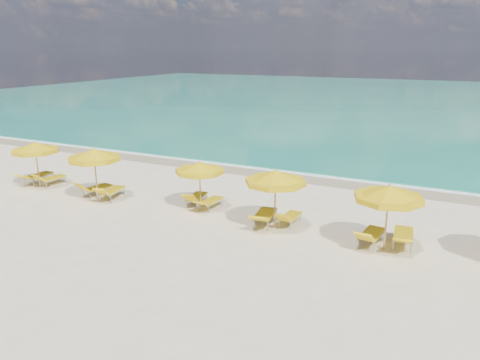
% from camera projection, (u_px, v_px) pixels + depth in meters
% --- Properties ---
extents(ground_plane, '(120.00, 120.00, 0.00)m').
position_uv_depth(ground_plane, '(224.00, 217.00, 19.30)').
color(ground_plane, beige).
extents(ocean, '(120.00, 80.00, 0.30)m').
position_uv_depth(ocean, '(397.00, 100.00, 60.73)').
color(ocean, '#14745B').
rests_on(ocean, ground).
extents(wet_sand_band, '(120.00, 2.60, 0.01)m').
position_uv_depth(wet_sand_band, '(287.00, 174.00, 25.69)').
color(wet_sand_band, tan).
rests_on(wet_sand_band, ground).
extents(foam_line, '(120.00, 1.20, 0.03)m').
position_uv_depth(foam_line, '(292.00, 171.00, 26.38)').
color(foam_line, white).
rests_on(foam_line, ground).
extents(whitecap_near, '(14.00, 0.36, 0.05)m').
position_uv_depth(whitecap_near, '(258.00, 136.00, 36.51)').
color(whitecap_near, white).
rests_on(whitecap_near, ground).
extents(whitecap_far, '(18.00, 0.30, 0.05)m').
position_uv_depth(whitecap_far, '(458.00, 136.00, 36.64)').
color(whitecap_far, white).
rests_on(whitecap_far, ground).
extents(umbrella_2, '(2.94, 2.94, 2.31)m').
position_uv_depth(umbrella_2, '(35.00, 148.00, 22.98)').
color(umbrella_2, tan).
rests_on(umbrella_2, ground).
extents(umbrella_3, '(3.14, 3.14, 2.44)m').
position_uv_depth(umbrella_3, '(94.00, 155.00, 20.97)').
color(umbrella_3, tan).
rests_on(umbrella_3, ground).
extents(umbrella_4, '(2.72, 2.72, 2.14)m').
position_uv_depth(umbrella_4, '(200.00, 168.00, 19.78)').
color(umbrella_4, tan).
rests_on(umbrella_4, ground).
extents(umbrella_5, '(2.73, 2.73, 2.37)m').
position_uv_depth(umbrella_5, '(275.00, 178.00, 17.57)').
color(umbrella_5, tan).
rests_on(umbrella_5, ground).
extents(umbrella_6, '(2.55, 2.55, 2.38)m').
position_uv_depth(umbrella_6, '(389.00, 194.00, 15.66)').
color(umbrella_6, tan).
rests_on(umbrella_6, ground).
extents(lounger_2_left, '(0.74, 2.02, 0.75)m').
position_uv_depth(lounger_2_left, '(38.00, 179.00, 24.02)').
color(lounger_2_left, '#A5A8AD').
rests_on(lounger_2_left, ground).
extents(lounger_2_right, '(0.77, 1.74, 0.78)m').
position_uv_depth(lounger_2_right, '(52.00, 181.00, 23.69)').
color(lounger_2_right, '#A5A8AD').
rests_on(lounger_2_right, ground).
extents(lounger_3_left, '(0.93, 1.83, 0.84)m').
position_uv_depth(lounger_3_left, '(97.00, 191.00, 22.03)').
color(lounger_3_left, '#A5A8AD').
rests_on(lounger_3_left, ground).
extents(lounger_3_right, '(0.92, 1.94, 0.82)m').
position_uv_depth(lounger_3_right, '(112.00, 194.00, 21.56)').
color(lounger_3_right, '#A5A8AD').
rests_on(lounger_3_right, ground).
extents(lounger_4_left, '(0.87, 1.81, 0.80)m').
position_uv_depth(lounger_4_left, '(196.00, 200.00, 20.73)').
color(lounger_4_left, '#A5A8AD').
rests_on(lounger_4_left, ground).
extents(lounger_4_right, '(0.68, 1.75, 0.63)m').
position_uv_depth(lounger_4_right, '(210.00, 204.00, 20.24)').
color(lounger_4_right, '#A5A8AD').
rests_on(lounger_4_right, ground).
extents(lounger_5_left, '(0.97, 2.14, 0.80)m').
position_uv_depth(lounger_5_left, '(264.00, 219.00, 18.41)').
color(lounger_5_left, '#A5A8AD').
rests_on(lounger_5_left, ground).
extents(lounger_5_right, '(0.60, 1.65, 0.76)m').
position_uv_depth(lounger_5_right, '(290.00, 220.00, 18.39)').
color(lounger_5_right, '#A5A8AD').
rests_on(lounger_5_right, ground).
extents(lounger_6_left, '(0.83, 1.96, 0.84)m').
position_uv_depth(lounger_6_left, '(371.00, 238.00, 16.55)').
color(lounger_6_left, '#A5A8AD').
rests_on(lounger_6_left, ground).
extents(lounger_6_right, '(0.85, 2.10, 0.78)m').
position_uv_depth(lounger_6_right, '(403.00, 240.00, 16.43)').
color(lounger_6_right, '#A5A8AD').
rests_on(lounger_6_right, ground).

